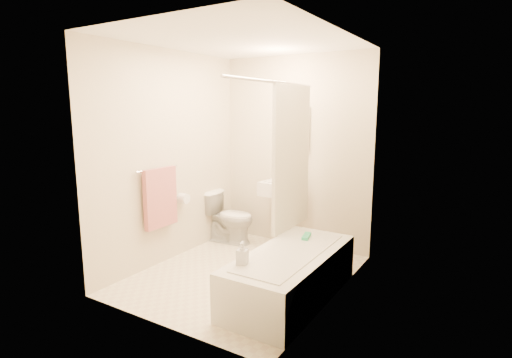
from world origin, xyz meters
The scene contains 17 objects.
floor centered at (0.00, 0.00, 0.00)m, with size 2.40×2.40×0.00m, color beige.
ceiling centered at (0.00, 0.00, 2.40)m, with size 2.40×2.40×0.00m, color white.
wall_back centered at (0.00, 1.20, 1.20)m, with size 2.00×0.02×2.40m, color beige.
wall_left centered at (-1.00, 0.00, 1.20)m, with size 0.02×2.40×2.40m, color beige.
wall_right centered at (1.00, 0.00, 1.20)m, with size 0.02×2.40×2.40m, color beige.
mirror centered at (0.00, 1.18, 1.50)m, with size 0.40×0.03×0.55m, color white.
curtain_rod centered at (0.30, 0.10, 2.00)m, with size 0.03×0.03×1.70m, color silver.
shower_curtain centered at (0.30, 0.50, 1.22)m, with size 0.04×0.80×1.55m, color silver.
towel_bar centered at (-0.96, -0.25, 1.10)m, with size 0.02×0.02×0.60m, color silver.
towel centered at (-0.93, -0.25, 0.78)m, with size 0.06×0.45×0.66m, color #CC7266.
toilet_paper centered at (-0.93, 0.12, 0.70)m, with size 0.12×0.12×0.11m, color white.
toilet centered at (-0.75, 0.80, 0.33)m, with size 0.38×0.68×0.66m, color white.
sink centered at (-0.05, 0.95, 0.47)m, with size 0.48×0.38×0.93m, color white, non-canonical shape.
bathtub centered at (0.66, -0.20, 0.22)m, with size 0.68×1.56×0.44m, color white, non-canonical shape.
bath_mat centered at (0.06, 0.40, 0.01)m, with size 0.63×0.47×0.02m, color #53271B.
soap_bottle centered at (0.43, -0.68, 0.54)m, with size 0.09×0.09×0.20m, color white.
scrub_brush centered at (0.61, 0.25, 0.46)m, with size 0.06×0.21×0.04m, color #31BA77.
Camera 1 is at (2.21, -3.36, 1.75)m, focal length 28.00 mm.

